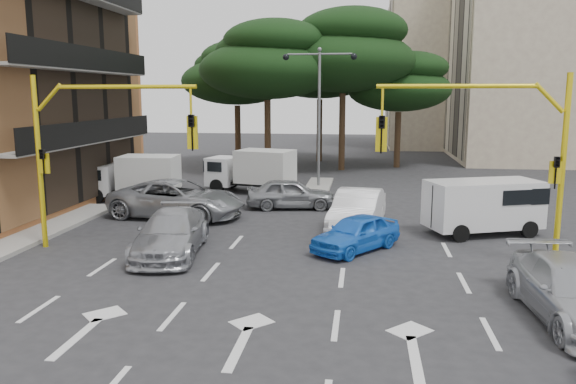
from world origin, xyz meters
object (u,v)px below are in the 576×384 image
(signal_mast_left, at_px, (86,138))
(van_white, at_px, (483,207))
(car_silver_cross_a, at_px, (177,199))
(box_truck_b, at_px, (251,171))
(car_silver_wagon, at_px, (171,233))
(signal_mast_right, at_px, (503,143))
(street_lamp_center, at_px, (319,93))
(car_white_hatch, at_px, (357,210))
(car_silver_parked, at_px, (573,291))
(box_truck_a, at_px, (133,178))
(car_silver_cross_b, at_px, (291,194))
(car_blue_compact, at_px, (356,233))

(signal_mast_left, relative_size, van_white, 1.40)
(car_silver_cross_a, xyz_separation_m, box_truck_b, (1.94, 6.62, 0.37))
(car_silver_wagon, bearing_deg, signal_mast_right, -5.54)
(street_lamp_center, bearing_deg, signal_mast_left, -115.91)
(car_white_hatch, relative_size, car_silver_parked, 0.98)
(street_lamp_center, distance_m, van_white, 13.05)
(street_lamp_center, height_order, car_silver_parked, street_lamp_center)
(signal_mast_left, height_order, box_truck_a, signal_mast_left)
(van_white, bearing_deg, box_truck_a, -126.46)
(car_silver_cross_b, xyz_separation_m, van_white, (7.99, -3.92, 0.36))
(signal_mast_right, relative_size, car_silver_cross_b, 1.43)
(street_lamp_center, bearing_deg, box_truck_a, -149.78)
(car_white_hatch, xyz_separation_m, box_truck_a, (-11.36, 4.76, 0.36))
(car_blue_compact, height_order, box_truck_b, box_truck_b)
(car_silver_cross_a, relative_size, box_truck_b, 1.23)
(car_silver_wagon, relative_size, box_truck_b, 1.03)
(car_silver_cross_b, height_order, box_truck_b, box_truck_b)
(van_white, distance_m, box_truck_b, 13.32)
(signal_mast_left, height_order, car_blue_compact, signal_mast_left)
(signal_mast_left, relative_size, car_silver_cross_b, 1.43)
(car_blue_compact, bearing_deg, box_truck_b, 155.70)
(car_white_hatch, bearing_deg, car_blue_compact, -81.59)
(car_silver_wagon, height_order, car_silver_cross_a, car_silver_cross_a)
(street_lamp_center, height_order, car_white_hatch, street_lamp_center)
(car_silver_wagon, bearing_deg, car_silver_cross_b, 62.86)
(box_truck_a, bearing_deg, signal_mast_right, -122.54)
(car_white_hatch, bearing_deg, signal_mast_right, -33.58)
(signal_mast_right, distance_m, car_blue_compact, 5.60)
(car_silver_cross_a, bearing_deg, car_silver_cross_b, -52.03)
(street_lamp_center, relative_size, box_truck_a, 1.65)
(signal_mast_left, bearing_deg, signal_mast_right, 0.00)
(box_truck_b, bearing_deg, car_blue_compact, -137.47)
(car_white_hatch, xyz_separation_m, car_blue_compact, (-0.00, -3.00, -0.17))
(car_silver_cross_a, height_order, car_silver_cross_b, car_silver_cross_a)
(signal_mast_left, xyz_separation_m, box_truck_a, (-2.20, 8.77, -2.73))
(street_lamp_center, relative_size, car_silver_wagon, 1.56)
(signal_mast_right, relative_size, signal_mast_left, 1.00)
(signal_mast_left, distance_m, street_lamp_center, 15.65)
(car_white_hatch, distance_m, box_truck_a, 12.32)
(car_blue_compact, distance_m, car_silver_wagon, 6.33)
(signal_mast_right, xyz_separation_m, box_truck_b, (-10.36, 11.92, -2.69))
(street_lamp_center, xyz_separation_m, box_truck_b, (-3.55, -2.09, -4.24))
(car_silver_parked, bearing_deg, street_lamp_center, 108.12)
(signal_mast_left, bearing_deg, car_white_hatch, 23.62)
(signal_mast_right, height_order, car_white_hatch, signal_mast_right)
(signal_mast_left, xyz_separation_m, van_white, (13.97, 4.01, -2.82))
(car_silver_wagon, bearing_deg, box_truck_a, 112.91)
(car_silver_cross_a, bearing_deg, car_blue_compact, -110.05)
(signal_mast_left, relative_size, car_silver_wagon, 1.20)
(signal_mast_left, distance_m, box_truck_a, 9.44)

